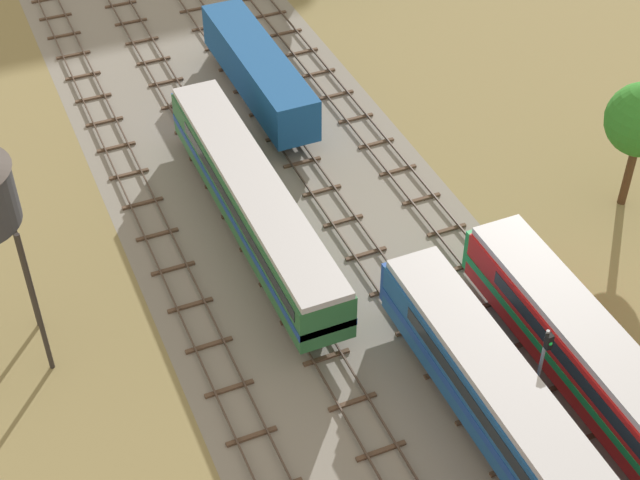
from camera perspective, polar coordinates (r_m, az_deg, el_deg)
name	(u,v)px	position (r m, az deg, el deg)	size (l,w,h in m)	color
ground_plane	(299,228)	(54.45, -1.24, 0.70)	(480.00, 480.00, 0.00)	olive
ballast_bed	(299,228)	(54.44, -1.24, 0.70)	(18.87, 176.00, 0.01)	gray
track_far_left	(165,250)	(53.48, -9.04, -0.61)	(2.40, 126.00, 0.29)	#47382D
track_left	(251,227)	(54.43, -4.06, 0.77)	(2.40, 126.00, 0.29)	#47382D
track_centre_left	(332,205)	(55.81, 0.72, 2.07)	(2.40, 126.00, 0.29)	#47382D
track_centre	(409,184)	(57.58, 5.24, 3.30)	(2.40, 126.00, 0.29)	#47382D
diesel_railcar_centre_left_near	(520,426)	(42.36, 11.57, -10.61)	(2.96, 20.50, 3.80)	#194C8C
diesel_railcar_centre_mid	(611,382)	(44.89, 16.62, -7.96)	(2.96, 20.50, 3.80)	red
diesel_railcar_left_midfar	(254,200)	(52.31, -3.90, 2.33)	(2.96, 20.50, 3.80)	#286638
freight_boxcar_centre_left_far	(258,70)	(63.45, -3.63, 9.87)	(2.87, 14.00, 3.60)	#194C8C
signal_post_nearest	(543,361)	(44.07, 12.86, -6.90)	(0.28, 0.47, 5.11)	gray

